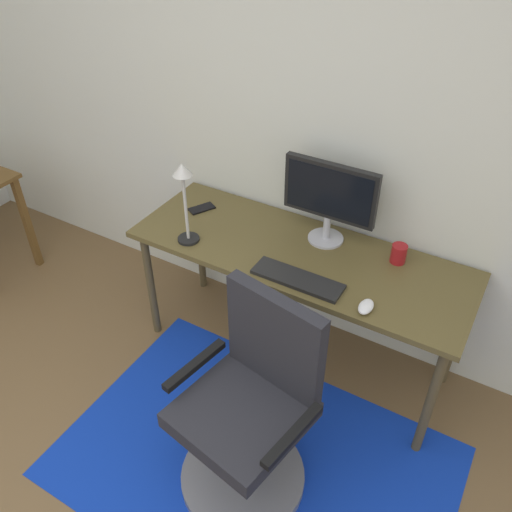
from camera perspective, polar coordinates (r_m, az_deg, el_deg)
name	(u,v)px	position (r m, az deg, el deg)	size (l,w,h in m)	color
wall_back	(295,106)	(2.72, 4.24, 15.73)	(6.00, 0.10, 2.60)	silver
area_rug	(254,461)	(2.69, -0.22, -21.17)	(1.79, 1.20, 0.01)	#1033AC
desk	(298,263)	(2.66, 4.58, -0.74)	(1.70, 0.60, 0.73)	brown
monitor	(330,196)	(2.57, 7.92, 6.45)	(0.47, 0.18, 0.43)	#B2B2B7
keyboard	(297,279)	(2.44, 4.48, -2.47)	(0.43, 0.13, 0.02)	black
computer_mouse	(366,307)	(2.33, 11.73, -5.35)	(0.06, 0.10, 0.03)	white
coffee_cup	(399,254)	(2.61, 15.08, 0.23)	(0.07, 0.07, 0.09)	maroon
cell_phone	(202,208)	(2.94, -5.85, 5.11)	(0.07, 0.14, 0.01)	black
desk_lamp	(184,190)	(2.55, -7.74, 7.00)	(0.11, 0.11, 0.43)	black
office_chair	(250,419)	(2.34, -0.66, -17.12)	(0.61, 0.56, 0.98)	slate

